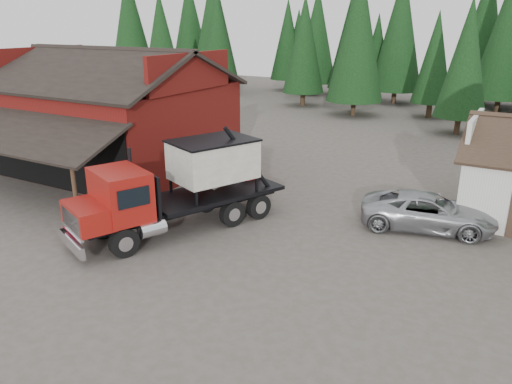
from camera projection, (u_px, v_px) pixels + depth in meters
The scene contains 9 objects.
ground at pixel (142, 273), 17.92m from camera, with size 120.00×120.00×0.00m, color #4F483E.
red_barn at pixel (112, 123), 30.33m from camera, with size 12.80×13.63×7.18m.
conifer_backdrop at pixel (415, 107), 52.41m from camera, with size 76.00×16.00×16.00m, color black, non-canonical shape.
near_pine_a at pixel (161, 44), 49.13m from camera, with size 4.40×4.40×11.40m.
near_pine_b at pixel (466, 58), 37.83m from camera, with size 3.96×3.96×10.40m.
near_pine_d at pixel (358, 34), 45.30m from camera, with size 5.28×5.28×13.40m.
feed_truck at pixel (181, 184), 21.15m from camera, with size 6.06×9.77×4.30m.
silver_car at pixel (428, 212), 21.50m from camera, with size 2.60×5.63×1.56m, color #A6A8AE.
equip_box at pixel (77, 228), 21.03m from camera, with size 0.70×1.10×0.60m, color maroon.
Camera 1 is at (11.48, -11.86, 8.60)m, focal length 35.00 mm.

